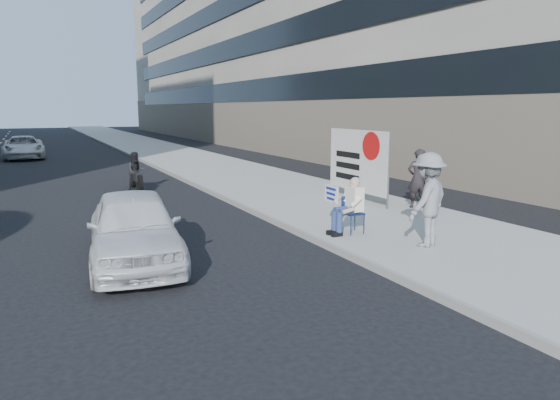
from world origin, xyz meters
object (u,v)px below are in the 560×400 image
pedestrian_woman (418,178)px  white_sedan_far (23,147)px  protest_banner (358,161)px  white_sedan_near (134,227)px  jogger (428,200)px  motorcycle (136,173)px  seated_protester (349,203)px

pedestrian_woman → white_sedan_far: pedestrian_woman is taller
pedestrian_woman → protest_banner: 1.97m
protest_banner → white_sedan_near: bearing=-158.2°
pedestrian_woman → protest_banner: protest_banner is taller
jogger → motorcycle: bearing=-92.8°
white_sedan_far → protest_banner: bearing=-66.7°
jogger → white_sedan_near: (-5.60, 2.02, -0.42)m
seated_protester → motorcycle: (-3.01, 9.40, -0.24)m
seated_protester → white_sedan_far: 25.55m
seated_protester → motorcycle: bearing=107.8°
protest_banner → white_sedan_near: (-7.32, -2.93, -0.69)m
pedestrian_woman → white_sedan_near: bearing=28.1°
white_sedan_near → white_sedan_far: white_sedan_near is taller
seated_protester → pedestrian_woman: bearing=25.3°
jogger → pedestrian_woman: bearing=-151.3°
seated_protester → protest_banner: 4.27m
protest_banner → white_sedan_near: size_ratio=0.73×
seated_protester → pedestrian_woman: (3.51, 1.66, 0.13)m
seated_protester → white_sedan_far: seated_protester is taller
pedestrian_woman → white_sedan_far: 25.18m
seated_protester → white_sedan_near: seated_protester is taller
seated_protester → motorcycle: seated_protester is taller
seated_protester → jogger: size_ratio=0.66×
white_sedan_near → protest_banner: bearing=28.7°
pedestrian_woman → protest_banner: (-0.92, 1.69, 0.40)m
jogger → white_sedan_near: jogger is taller
white_sedan_near → white_sedan_far: bearing=101.8°
seated_protester → white_sedan_near: size_ratio=0.31×
pedestrian_woman → seated_protester: bearing=44.9°
seated_protester → jogger: (0.87, -1.59, 0.26)m
white_sedan_far → motorcycle: motorcycle is taller
white_sedan_near → jogger: bearing=-12.9°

